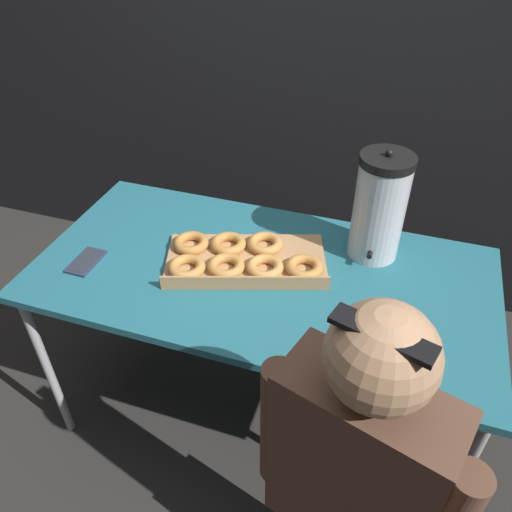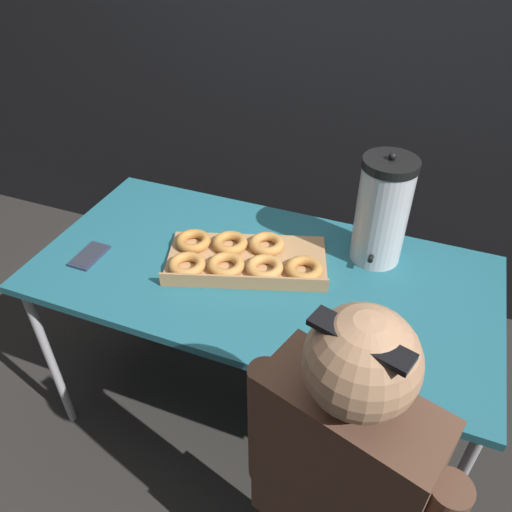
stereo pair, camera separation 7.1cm
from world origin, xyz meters
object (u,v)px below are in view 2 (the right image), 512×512
object	(u,v)px
coffee_urn	(382,211)
donut_box	(242,258)
cell_phone	(89,256)
person_seated	(334,501)

from	to	relation	value
coffee_urn	donut_box	bearing A→B (deg)	-153.65
coffee_urn	cell_phone	world-z (taller)	coffee_urn
coffee_urn	cell_phone	bearing A→B (deg)	-158.34
donut_box	coffee_urn	xyz separation A→B (m)	(0.41, 0.20, 0.16)
cell_phone	coffee_urn	bearing A→B (deg)	21.97
cell_phone	person_seated	size ratio (longest dim) A/B	0.12
donut_box	person_seated	distance (m)	0.79
donut_box	cell_phone	distance (m)	0.53
coffee_urn	person_seated	xyz separation A→B (m)	(0.08, -0.80, -0.35)
donut_box	coffee_urn	world-z (taller)	coffee_urn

